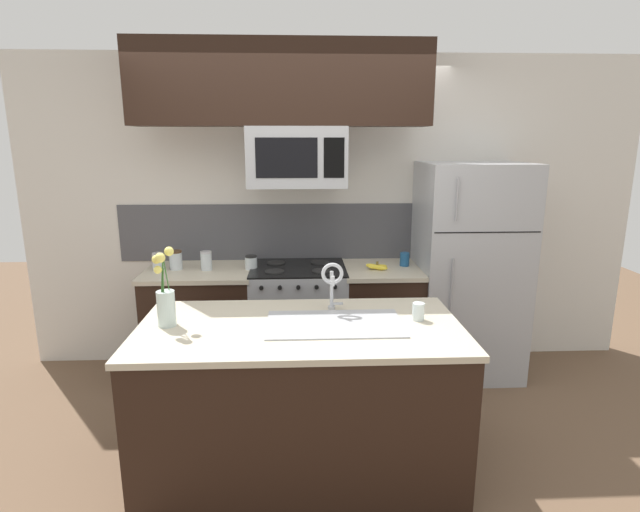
{
  "coord_description": "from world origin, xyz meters",
  "views": [
    {
      "loc": [
        0.0,
        -2.98,
        1.92
      ],
      "look_at": [
        0.15,
        0.27,
        1.16
      ],
      "focal_mm": 28.0,
      "sensor_mm": 36.0,
      "label": 1
    }
  ],
  "objects_px": {
    "storage_jar_squat": "(251,262)",
    "banana_bunch": "(377,267)",
    "storage_jar_tall": "(158,262)",
    "flower_vase": "(165,302)",
    "sink_faucet": "(332,280)",
    "stove_range": "(298,321)",
    "storage_jar_short": "(206,261)",
    "storage_jar_medium": "(175,260)",
    "coffee_tin": "(404,259)",
    "drinking_glass": "(418,312)",
    "microwave": "(297,157)",
    "refrigerator": "(467,270)"
  },
  "relations": [
    {
      "from": "stove_range",
      "to": "sink_faucet",
      "type": "bearing_deg",
      "value": -78.89
    },
    {
      "from": "stove_range",
      "to": "storage_jar_tall",
      "type": "height_order",
      "value": "storage_jar_tall"
    },
    {
      "from": "microwave",
      "to": "storage_jar_squat",
      "type": "height_order",
      "value": "microwave"
    },
    {
      "from": "sink_faucet",
      "to": "drinking_glass",
      "type": "xyz_separation_m",
      "value": [
        0.48,
        -0.17,
        -0.15
      ]
    },
    {
      "from": "storage_jar_tall",
      "to": "storage_jar_short",
      "type": "bearing_deg",
      "value": 0.65
    },
    {
      "from": "storage_jar_short",
      "to": "banana_bunch",
      "type": "bearing_deg",
      "value": -2.3
    },
    {
      "from": "stove_range",
      "to": "sink_faucet",
      "type": "xyz_separation_m",
      "value": [
        0.2,
        -1.03,
        0.65
      ]
    },
    {
      "from": "sink_faucet",
      "to": "storage_jar_medium",
      "type": "bearing_deg",
      "value": 138.05
    },
    {
      "from": "storage_jar_squat",
      "to": "sink_faucet",
      "type": "relative_size",
      "value": 0.36
    },
    {
      "from": "storage_jar_squat",
      "to": "sink_faucet",
      "type": "xyz_separation_m",
      "value": [
        0.58,
        -1.03,
        0.14
      ]
    },
    {
      "from": "microwave",
      "to": "drinking_glass",
      "type": "height_order",
      "value": "microwave"
    },
    {
      "from": "storage_jar_tall",
      "to": "banana_bunch",
      "type": "relative_size",
      "value": 0.75
    },
    {
      "from": "microwave",
      "to": "banana_bunch",
      "type": "height_order",
      "value": "microwave"
    },
    {
      "from": "storage_jar_medium",
      "to": "storage_jar_squat",
      "type": "relative_size",
      "value": 1.37
    },
    {
      "from": "stove_range",
      "to": "microwave",
      "type": "xyz_separation_m",
      "value": [
        0.0,
        -0.02,
        1.33
      ]
    },
    {
      "from": "storage_jar_tall",
      "to": "flower_vase",
      "type": "height_order",
      "value": "flower_vase"
    },
    {
      "from": "storage_jar_squat",
      "to": "banana_bunch",
      "type": "distance_m",
      "value": 1.01
    },
    {
      "from": "flower_vase",
      "to": "sink_faucet",
      "type": "bearing_deg",
      "value": 11.73
    },
    {
      "from": "stove_range",
      "to": "storage_jar_short",
      "type": "height_order",
      "value": "storage_jar_short"
    },
    {
      "from": "storage_jar_short",
      "to": "banana_bunch",
      "type": "xyz_separation_m",
      "value": [
        1.36,
        -0.05,
        -0.05
      ]
    },
    {
      "from": "storage_jar_tall",
      "to": "storage_jar_medium",
      "type": "relative_size",
      "value": 0.94
    },
    {
      "from": "stove_range",
      "to": "storage_jar_squat",
      "type": "relative_size",
      "value": 8.44
    },
    {
      "from": "banana_bunch",
      "to": "flower_vase",
      "type": "bearing_deg",
      "value": -139.42
    },
    {
      "from": "coffee_tin",
      "to": "drinking_glass",
      "type": "distance_m",
      "value": 1.26
    },
    {
      "from": "banana_bunch",
      "to": "storage_jar_tall",
      "type": "bearing_deg",
      "value": 178.34
    },
    {
      "from": "coffee_tin",
      "to": "refrigerator",
      "type": "bearing_deg",
      "value": -3.3
    },
    {
      "from": "storage_jar_squat",
      "to": "banana_bunch",
      "type": "height_order",
      "value": "storage_jar_squat"
    },
    {
      "from": "coffee_tin",
      "to": "microwave",
      "type": "bearing_deg",
      "value": -175.35
    },
    {
      "from": "coffee_tin",
      "to": "sink_faucet",
      "type": "xyz_separation_m",
      "value": [
        -0.67,
        -1.08,
        0.14
      ]
    },
    {
      "from": "storage_jar_medium",
      "to": "stove_range",
      "type": "bearing_deg",
      "value": -1.43
    },
    {
      "from": "sink_faucet",
      "to": "flower_vase",
      "type": "xyz_separation_m",
      "value": [
        -0.93,
        -0.19,
        -0.06
      ]
    },
    {
      "from": "refrigerator",
      "to": "flower_vase",
      "type": "xyz_separation_m",
      "value": [
        -2.13,
        -1.25,
        0.17
      ]
    },
    {
      "from": "refrigerator",
      "to": "flower_vase",
      "type": "bearing_deg",
      "value": -149.62
    },
    {
      "from": "stove_range",
      "to": "banana_bunch",
      "type": "height_order",
      "value": "banana_bunch"
    },
    {
      "from": "coffee_tin",
      "to": "stove_range",
      "type": "bearing_deg",
      "value": -176.72
    },
    {
      "from": "refrigerator",
      "to": "storage_jar_medium",
      "type": "relative_size",
      "value": 11.54
    },
    {
      "from": "storage_jar_medium",
      "to": "flower_vase",
      "type": "height_order",
      "value": "flower_vase"
    },
    {
      "from": "stove_range",
      "to": "flower_vase",
      "type": "relative_size",
      "value": 2.12
    },
    {
      "from": "drinking_glass",
      "to": "flower_vase",
      "type": "bearing_deg",
      "value": -178.95
    },
    {
      "from": "storage_jar_squat",
      "to": "drinking_glass",
      "type": "xyz_separation_m",
      "value": [
        1.06,
        -1.2,
        -0.0
      ]
    },
    {
      "from": "stove_range",
      "to": "storage_jar_short",
      "type": "xyz_separation_m",
      "value": [
        -0.73,
        -0.01,
        0.52
      ]
    },
    {
      "from": "flower_vase",
      "to": "storage_jar_tall",
      "type": "bearing_deg",
      "value": 106.94
    },
    {
      "from": "banana_bunch",
      "to": "coffee_tin",
      "type": "relative_size",
      "value": 1.72
    },
    {
      "from": "drinking_glass",
      "to": "microwave",
      "type": "bearing_deg",
      "value": 120.19
    },
    {
      "from": "refrigerator",
      "to": "storage_jar_squat",
      "type": "bearing_deg",
      "value": -179.32
    },
    {
      "from": "storage_jar_short",
      "to": "microwave",
      "type": "bearing_deg",
      "value": -1.22
    },
    {
      "from": "storage_jar_medium",
      "to": "flower_vase",
      "type": "bearing_deg",
      "value": -79.11
    },
    {
      "from": "banana_bunch",
      "to": "drinking_glass",
      "type": "distance_m",
      "value": 1.14
    },
    {
      "from": "storage_jar_short",
      "to": "drinking_glass",
      "type": "bearing_deg",
      "value": -40.22
    },
    {
      "from": "coffee_tin",
      "to": "sink_faucet",
      "type": "height_order",
      "value": "sink_faucet"
    }
  ]
}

